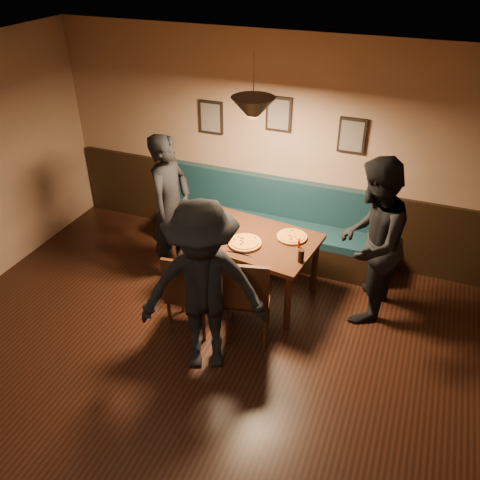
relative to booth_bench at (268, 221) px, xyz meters
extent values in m
plane|color=black|center=(0.00, -3.20, -0.50)|extent=(7.00, 7.00, 0.00)
plane|color=silver|center=(0.00, -3.20, 2.30)|extent=(7.00, 7.00, 0.00)
plane|color=#8C704F|center=(0.00, 0.30, 0.90)|extent=(6.00, 0.00, 6.00)
cube|color=black|center=(0.00, 0.27, 0.00)|extent=(5.88, 0.06, 1.00)
cube|color=black|center=(-0.90, 0.27, 1.20)|extent=(0.32, 0.04, 0.42)
cube|color=black|center=(0.00, 0.27, 1.35)|extent=(0.32, 0.04, 0.42)
cube|color=black|center=(0.90, 0.27, 1.20)|extent=(0.32, 0.04, 0.42)
cone|color=black|center=(0.08, -0.88, 1.75)|extent=(0.44, 0.44, 0.25)
cube|color=black|center=(0.08, -0.88, -0.11)|extent=(1.57, 1.12, 0.78)
imported|color=black|center=(-0.98, -0.79, 0.41)|extent=(0.47, 0.69, 1.83)
imported|color=black|center=(1.38, -0.75, 0.44)|extent=(0.81, 0.99, 1.88)
imported|color=black|center=(0.06, -2.11, 0.42)|extent=(1.35, 1.08, 1.83)
cylinder|color=gold|center=(-0.37, -0.74, 0.30)|extent=(0.49, 0.49, 0.04)
cylinder|color=orange|center=(0.07, -1.04, 0.30)|extent=(0.48, 0.48, 0.04)
cylinder|color=orange|center=(0.52, -0.73, 0.30)|extent=(0.35, 0.35, 0.04)
cylinder|color=black|center=(0.74, -1.14, 0.35)|extent=(0.08, 0.08, 0.14)
cylinder|color=#991305|center=(0.64, -0.88, 0.34)|extent=(0.03, 0.03, 0.11)
cube|color=#20783A|center=(-0.47, -0.65, 0.28)|extent=(0.18, 0.18, 0.01)
cube|color=#1F7723|center=(-0.52, -1.12, 0.28)|extent=(0.19, 0.19, 0.01)
cube|color=white|center=(0.08, -1.24, 0.28)|extent=(0.17, 0.02, 0.00)
camera|label=1|loc=(1.72, -5.39, 3.28)|focal=37.41mm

